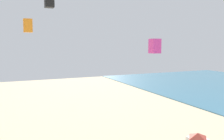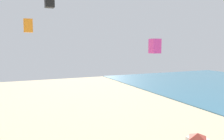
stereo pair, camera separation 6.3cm
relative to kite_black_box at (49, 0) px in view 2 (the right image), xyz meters
The scene contains 3 objects.
kite_black_box is the anchor object (origin of this frame).
kite_magenta_box 12.14m from the kite_black_box, 44.63° to the right, with size 0.83×0.83×1.30m.
kite_orange_box 3.46m from the kite_black_box, 169.23° to the left, with size 0.87×0.87×1.37m.
Camera 2 is at (-1.27, 2.13, 8.35)m, focal length 35.66 mm.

